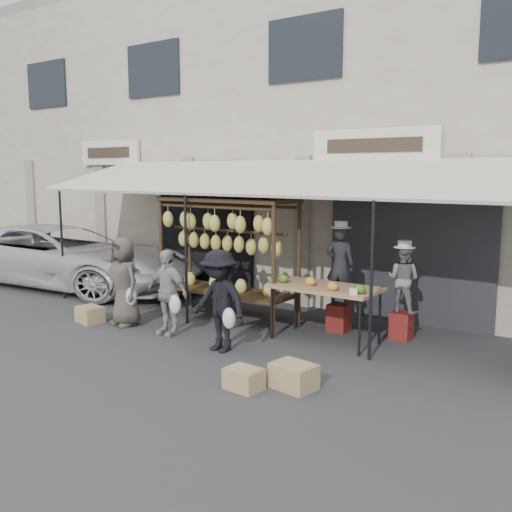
{
  "coord_description": "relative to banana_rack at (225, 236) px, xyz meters",
  "views": [
    {
      "loc": [
        5.7,
        -6.27,
        2.7
      ],
      "look_at": [
        0.33,
        1.4,
        1.3
      ],
      "focal_mm": 40.0,
      "sensor_mm": 36.0,
      "label": 1
    }
  ],
  "objects": [
    {
      "name": "crate_near_b",
      "position": [
        2.68,
        -2.06,
        -1.41
      ],
      "size": [
        0.58,
        0.48,
        0.32
      ],
      "primitive_type": "cube",
      "rotation": [
        0.0,
        0.0,
        -0.15
      ],
      "color": "tan",
      "rests_on": "ground_plane"
    },
    {
      "name": "customer_right",
      "position": [
        0.97,
        -1.41,
        -0.79
      ],
      "size": [
        1.06,
        0.7,
        1.55
      ],
      "primitive_type": "imported",
      "rotation": [
        0.0,
        0.0,
        -0.13
      ],
      "color": "black",
      "rests_on": "ground_plane"
    },
    {
      "name": "vendor_left",
      "position": [
        1.97,
        0.59,
        -0.43
      ],
      "size": [
        0.52,
        0.38,
        1.33
      ],
      "primitive_type": "imported",
      "rotation": [
        0.0,
        0.0,
        3.26
      ],
      "color": "black",
      "rests_on": "stool_left"
    },
    {
      "name": "customer_mid",
      "position": [
        -0.28,
        -1.21,
        -0.85
      ],
      "size": [
        0.84,
        0.36,
        1.43
      ],
      "primitive_type": "imported",
      "rotation": [
        0.0,
        0.0,
        -0.01
      ],
      "color": "#A2A2A2",
      "rests_on": "ground_plane"
    },
    {
      "name": "stool_right",
      "position": [
        3.0,
        0.77,
        -1.34
      ],
      "size": [
        0.39,
        0.39,
        0.44
      ],
      "primitive_type": "cube",
      "rotation": [
        0.0,
        0.0,
        0.26
      ],
      "color": "maroon",
      "rests_on": "ground_plane"
    },
    {
      "name": "shophouse",
      "position": [
        0.5,
        4.85,
        2.08
      ],
      "size": [
        24.0,
        6.15,
        7.3
      ],
      "color": "beige",
      "rests_on": "ground_plane"
    },
    {
      "name": "ground_plane",
      "position": [
        0.5,
        -1.65,
        -1.57
      ],
      "size": [
        90.0,
        90.0,
        0.0
      ],
      "primitive_type": "plane",
      "color": "#2D2D30"
    },
    {
      "name": "crate_far",
      "position": [
        -1.97,
        -1.46,
        -1.42
      ],
      "size": [
        0.53,
        0.44,
        0.28
      ],
      "primitive_type": "cube",
      "rotation": [
        0.0,
        0.0,
        -0.19
      ],
      "color": "tan",
      "rests_on": "ground_plane"
    },
    {
      "name": "banana_rack",
      "position": [
        0.0,
        0.0,
        0.0
      ],
      "size": [
        2.6,
        0.9,
        2.24
      ],
      "color": "black",
      "rests_on": "ground_plane"
    },
    {
      "name": "van",
      "position": [
        -5.32,
        0.39,
        -0.51
      ],
      "size": [
        5.28,
        2.84,
        2.11
      ],
      "primitive_type": "imported",
      "rotation": [
        0.0,
        0.0,
        1.67
      ],
      "color": "silver",
      "rests_on": "ground_plane"
    },
    {
      "name": "customer_left",
      "position": [
        -1.31,
        -1.21,
        -0.78
      ],
      "size": [
        0.86,
        0.66,
        1.57
      ],
      "primitive_type": "imported",
      "rotation": [
        0.0,
        0.0,
        -0.22
      ],
      "color": "#4B433D",
      "rests_on": "ground_plane"
    },
    {
      "name": "awning",
      "position": [
        0.51,
        0.63,
        1.01
      ],
      "size": [
        10.0,
        2.35,
        2.92
      ],
      "color": "beige",
      "rests_on": "ground_plane"
    },
    {
      "name": "crate_near_a",
      "position": [
        2.18,
        -2.44,
        -1.43
      ],
      "size": [
        0.47,
        0.37,
        0.27
      ],
      "primitive_type": "cube",
      "rotation": [
        0.0,
        0.0,
        -0.08
      ],
      "color": "tan",
      "rests_on": "ground_plane"
    },
    {
      "name": "stool_left",
      "position": [
        1.97,
        0.59,
        -1.33
      ],
      "size": [
        0.42,
        0.42,
        0.47
      ],
      "primitive_type": "cube",
      "rotation": [
        0.0,
        0.0,
        -0.32
      ],
      "color": "maroon",
      "rests_on": "ground_plane"
    },
    {
      "name": "vendor_right",
      "position": [
        3.0,
        0.77,
        -0.58
      ],
      "size": [
        0.55,
        0.44,
        1.09
      ],
      "primitive_type": "imported",
      "rotation": [
        0.0,
        0.0,
        3.09
      ],
      "color": "gray",
      "rests_on": "stool_right"
    },
    {
      "name": "produce_table",
      "position": [
        2.04,
        -0.09,
        -0.7
      ],
      "size": [
        1.7,
        0.9,
        1.04
      ],
      "color": "tan",
      "rests_on": "ground_plane"
    }
  ]
}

